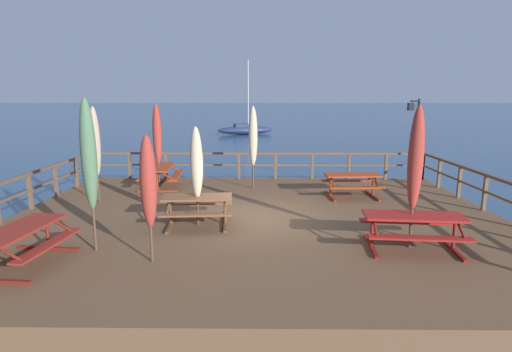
# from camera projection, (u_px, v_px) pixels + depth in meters

# --- Properties ---
(ground_plane) EXTENTS (600.00, 600.00, 0.00)m
(ground_plane) POSITION_uv_depth(u_px,v_px,m) (256.00, 238.00, 11.27)
(ground_plane) COLOR navy
(wooden_deck) EXTENTS (13.60, 10.98, 0.61)m
(wooden_deck) POSITION_uv_depth(u_px,v_px,m) (256.00, 228.00, 11.22)
(wooden_deck) COLOR brown
(wooden_deck) RESTS_ON ground
(railing_waterside_far) EXTENTS (13.40, 0.10, 1.09)m
(railing_waterside_far) POSITION_uv_depth(u_px,v_px,m) (257.00, 161.00, 16.26)
(railing_waterside_far) COLOR brown
(railing_waterside_far) RESTS_ON wooden_deck
(railing_side_left) EXTENTS (0.10, 10.78, 1.09)m
(railing_side_left) POSITION_uv_depth(u_px,v_px,m) (14.00, 191.00, 11.09)
(railing_side_left) COLOR brown
(railing_side_left) RESTS_ON wooden_deck
(railing_side_right) EXTENTS (0.10, 10.78, 1.09)m
(railing_side_right) POSITION_uv_depth(u_px,v_px,m) (501.00, 192.00, 10.94)
(railing_side_right) COLOR brown
(railing_side_right) RESTS_ON wooden_deck
(picnic_table_mid_centre) EXTENTS (1.88, 1.51, 0.78)m
(picnic_table_mid_centre) POSITION_uv_depth(u_px,v_px,m) (352.00, 180.00, 13.37)
(picnic_table_mid_centre) COLOR #993819
(picnic_table_mid_centre) RESTS_ON wooden_deck
(picnic_table_front_right) EXTENTS (2.20, 1.58, 0.78)m
(picnic_table_front_right) POSITION_uv_depth(u_px,v_px,m) (413.00, 224.00, 8.73)
(picnic_table_front_right) COLOR maroon
(picnic_table_front_right) RESTS_ON wooden_deck
(picnic_table_front_left) EXTENTS (1.55, 2.13, 0.78)m
(picnic_table_front_left) POSITION_uv_depth(u_px,v_px,m) (161.00, 172.00, 14.86)
(picnic_table_front_left) COLOR #993819
(picnic_table_front_left) RESTS_ON wooden_deck
(picnic_table_back_left) EXTENTS (1.58, 2.09, 0.78)m
(picnic_table_back_left) POSITION_uv_depth(u_px,v_px,m) (21.00, 238.00, 7.89)
(picnic_table_back_left) COLOR maroon
(picnic_table_back_left) RESTS_ON wooden_deck
(picnic_table_back_right) EXTENTS (1.86, 1.52, 0.78)m
(picnic_table_back_right) POSITION_uv_depth(u_px,v_px,m) (198.00, 204.00, 10.38)
(picnic_table_back_right) COLOR brown
(picnic_table_back_right) RESTS_ON wooden_deck
(patio_umbrella_tall_front) EXTENTS (0.32, 0.32, 2.96)m
(patio_umbrella_tall_front) POSITION_uv_depth(u_px,v_px,m) (253.00, 137.00, 14.39)
(patio_umbrella_tall_front) COLOR #4C3828
(patio_umbrella_tall_front) RESTS_ON wooden_deck
(patio_umbrella_tall_back_left) EXTENTS (0.32, 0.32, 3.10)m
(patio_umbrella_tall_back_left) POSITION_uv_depth(u_px,v_px,m) (416.00, 159.00, 8.54)
(patio_umbrella_tall_back_left) COLOR #4C3828
(patio_umbrella_tall_back_left) RESTS_ON wooden_deck
(patio_umbrella_short_mid) EXTENTS (0.32, 0.32, 3.03)m
(patio_umbrella_short_mid) POSITION_uv_depth(u_px,v_px,m) (157.00, 135.00, 14.60)
(patio_umbrella_short_mid) COLOR #4C3828
(patio_umbrella_short_mid) RESTS_ON wooden_deck
(patio_umbrella_tall_back_right) EXTENTS (0.32, 0.32, 3.00)m
(patio_umbrella_tall_back_right) POSITION_uv_depth(u_px,v_px,m) (95.00, 142.00, 12.41)
(patio_umbrella_tall_back_right) COLOR #4C3828
(patio_umbrella_tall_back_right) RESTS_ON wooden_deck
(patio_umbrella_short_front) EXTENTS (0.32, 0.32, 2.55)m
(patio_umbrella_short_front) POSITION_uv_depth(u_px,v_px,m) (196.00, 163.00, 10.18)
(patio_umbrella_short_front) COLOR #4C3828
(patio_umbrella_short_front) RESTS_ON wooden_deck
(patio_umbrella_tall_mid_right) EXTENTS (0.32, 0.32, 3.25)m
(patio_umbrella_tall_mid_right) POSITION_uv_depth(u_px,v_px,m) (89.00, 156.00, 8.35)
(patio_umbrella_tall_mid_right) COLOR #4C3828
(patio_umbrella_tall_mid_right) RESTS_ON wooden_deck
(patio_umbrella_tall_mid_left) EXTENTS (0.32, 0.32, 2.56)m
(patio_umbrella_tall_mid_left) POSITION_uv_depth(u_px,v_px,m) (148.00, 183.00, 7.83)
(patio_umbrella_tall_mid_left) COLOR #4C3828
(patio_umbrella_tall_mid_left) RESTS_ON wooden_deck
(lamp_post_hooked) EXTENTS (0.57, 0.49, 3.20)m
(lamp_post_hooked) POSITION_uv_depth(u_px,v_px,m) (414.00, 128.00, 15.27)
(lamp_post_hooked) COLOR black
(lamp_post_hooked) RESTS_ON wooden_deck
(sailboat_distant) EXTENTS (6.23, 3.25, 7.72)m
(sailboat_distant) POSITION_uv_depth(u_px,v_px,m) (245.00, 130.00, 43.23)
(sailboat_distant) COLOR navy
(sailboat_distant) RESTS_ON ground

